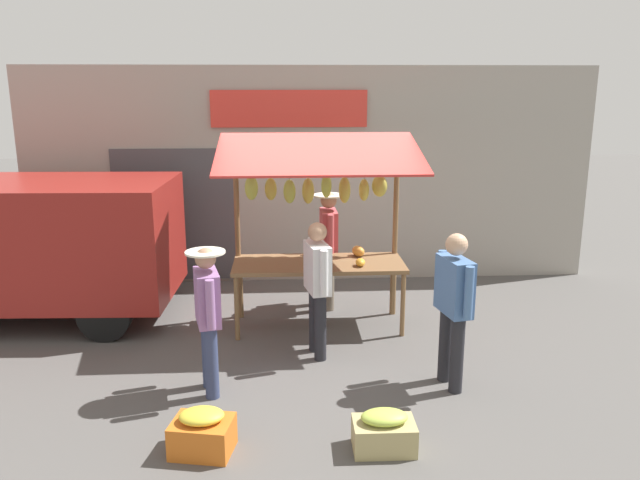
# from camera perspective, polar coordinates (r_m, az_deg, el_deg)

# --- Properties ---
(ground_plane) EXTENTS (40.00, 40.00, 0.00)m
(ground_plane) POSITION_cam_1_polar(r_m,az_deg,el_deg) (8.41, -0.12, -7.80)
(ground_plane) COLOR #514F4C
(street_backdrop) EXTENTS (9.00, 0.30, 3.40)m
(street_backdrop) POSITION_cam_1_polar(r_m,az_deg,el_deg) (10.10, -1.11, 5.87)
(street_backdrop) COLOR #9E998E
(street_backdrop) RESTS_ON ground
(market_stall) EXTENTS (2.50, 1.46, 2.50)m
(market_stall) POSITION_cam_1_polar(r_m,az_deg,el_deg) (8.03, -0.02, 2.88)
(market_stall) COLOR brown
(market_stall) RESTS_ON ground
(vendor_with_sunhat) EXTENTS (0.43, 0.71, 1.67)m
(vendor_with_sunhat) POSITION_cam_1_polar(r_m,az_deg,el_deg) (8.83, 0.78, 0.01)
(vendor_with_sunhat) COLOR #726656
(vendor_with_sunhat) RESTS_ON ground
(shopper_in_striped_shirt) EXTENTS (0.40, 0.66, 1.55)m
(shopper_in_striped_shirt) POSITION_cam_1_polar(r_m,az_deg,el_deg) (6.48, -10.13, -6.25)
(shopper_in_striped_shirt) COLOR navy
(shopper_in_striped_shirt) RESTS_ON ground
(shopper_with_ponytail) EXTENTS (0.31, 0.68, 1.60)m
(shopper_with_ponytail) POSITION_cam_1_polar(r_m,az_deg,el_deg) (7.24, -0.23, -3.67)
(shopper_with_ponytail) COLOR #232328
(shopper_with_ponytail) RESTS_ON ground
(shopper_with_shopping_bag) EXTENTS (0.31, 0.70, 1.66)m
(shopper_with_shopping_bag) POSITION_cam_1_polar(r_m,az_deg,el_deg) (6.63, 12.02, -5.31)
(shopper_with_shopping_bag) COLOR #232328
(shopper_with_shopping_bag) RESTS_ON ground
(produce_crate_near) EXTENTS (0.54, 0.36, 0.37)m
(produce_crate_near) POSITION_cam_1_polar(r_m,az_deg,el_deg) (5.76, 5.81, -16.91)
(produce_crate_near) COLOR tan
(produce_crate_near) RESTS_ON ground
(produce_crate_side) EXTENTS (0.58, 0.49, 0.41)m
(produce_crate_side) POSITION_cam_1_polar(r_m,az_deg,el_deg) (5.78, -10.61, -16.77)
(produce_crate_side) COLOR #D1661E
(produce_crate_side) RESTS_ON ground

